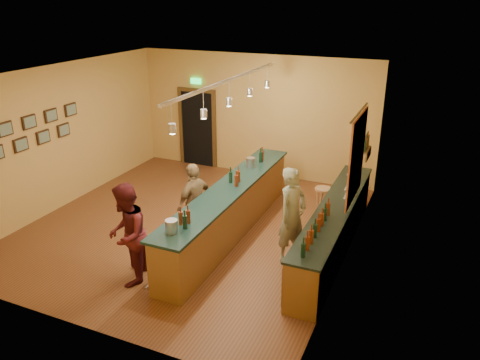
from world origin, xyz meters
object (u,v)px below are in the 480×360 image
at_px(tasting_bar, 230,207).
at_px(customer_a, 127,235).
at_px(bar_stool, 323,194).
at_px(customer_b, 195,202).
at_px(bartender, 292,215).
at_px(back_counter, 334,228).

relative_size(tasting_bar, customer_a, 2.88).
bearing_deg(tasting_bar, bar_stool, 42.08).
xyz_separation_m(customer_b, bar_stool, (2.11, 1.85, -0.20)).
bearing_deg(customer_a, bartender, 104.27).
distance_m(customer_b, bar_stool, 2.81).
xyz_separation_m(customer_a, bar_stool, (2.42, 3.60, -0.29)).
relative_size(tasting_bar, bar_stool, 6.88).
bearing_deg(customer_a, bar_stool, 122.71).
distance_m(bartender, customer_a, 2.90).
relative_size(bartender, customer_a, 1.01).
relative_size(back_counter, customer_b, 2.84).
height_order(back_counter, customer_a, customer_a).
height_order(back_counter, tasting_bar, tasting_bar).
bearing_deg(back_counter, bartender, -136.91).
bearing_deg(back_counter, tasting_bar, -175.02).
distance_m(bartender, customer_b, 1.98).
height_order(tasting_bar, customer_b, customer_b).
bearing_deg(customer_b, bar_stool, 144.73).
relative_size(back_counter, customer_a, 2.57).
height_order(tasting_bar, bartender, bartender).
relative_size(back_counter, bar_stool, 6.14).
bearing_deg(customer_a, tasting_bar, 135.14).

